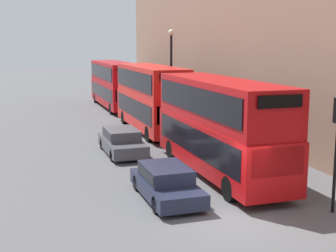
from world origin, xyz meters
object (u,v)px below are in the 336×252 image
bus_leading (219,123)px  bus_second_in_queue (151,96)px  car_hatchback (122,141)px  car_dark_sedan (166,181)px  bus_third_in_queue (114,83)px

bus_leading → bus_second_in_queue: 11.48m
car_hatchback → bus_second_in_queue: bearing=60.4°
car_dark_sedan → car_hatchback: 8.02m
bus_second_in_queue → car_dark_sedan: (-3.40, -14.01, -1.78)m
bus_second_in_queue → car_hatchback: bearing=-119.6°
bus_third_in_queue → car_dark_sedan: bus_third_in_queue is taller
bus_third_in_queue → car_hatchback: size_ratio=2.45×
bus_leading → bus_third_in_queue: bus_leading is taller
bus_leading → bus_second_in_queue: bus_second_in_queue is taller
bus_third_in_queue → car_hatchback: bearing=-100.4°
bus_leading → car_dark_sedan: size_ratio=2.34×
car_dark_sedan → bus_second_in_queue: bearing=76.4°
bus_second_in_queue → bus_third_in_queue: 12.48m
bus_leading → bus_third_in_queue: (0.00, 23.96, -0.09)m
car_dark_sedan → bus_leading: bearing=36.7°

